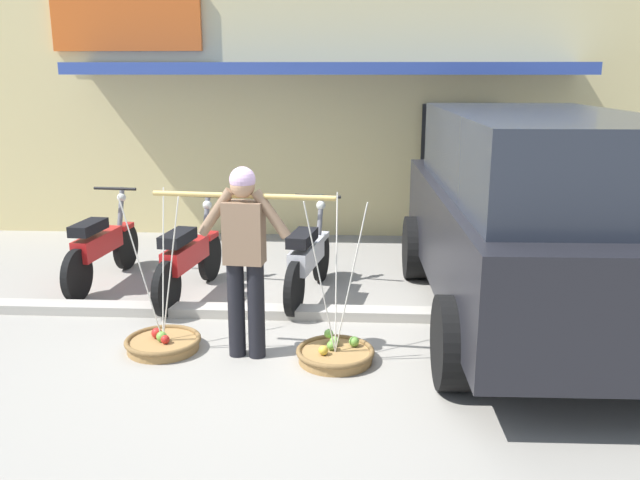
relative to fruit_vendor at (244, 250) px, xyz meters
The scene contains 11 objects.
ground_plane 1.09m from the fruit_vendor, 34.69° to the left, with size 90.00×90.00×0.00m, color gray.
sidewalk_curb 1.40m from the fruit_vendor, 67.76° to the left, with size 20.00×0.24×0.10m, color #AEA89C.
fruit_vendor is the anchor object (origin of this frame).
fruit_basket_left_side 1.20m from the fruit_vendor, ahead, with size 0.69×0.69×1.45m.
fruit_basket_right_side 1.20m from the fruit_vendor, behind, with size 0.69×0.69×1.45m.
motorcycle_nearest_shop 2.87m from the fruit_vendor, 136.65° to the left, with size 0.54×1.82×1.09m.
motorcycle_second_in_row 1.85m from the fruit_vendor, 120.67° to the left, with size 0.54×1.81×1.09m.
motorcycle_third_in_row 1.72m from the fruit_vendor, 74.92° to the left, with size 0.55×1.81×1.09m.
parked_truck 2.82m from the fruit_vendor, 19.30° to the left, with size 2.23×4.84×2.10m.
storefront_building 7.11m from the fruit_vendor, 85.92° to the left, with size 13.00×6.00×4.20m.
wooden_crate 3.83m from the fruit_vendor, 55.43° to the left, with size 0.44×0.36×0.32m, color olive.
Camera 1 is at (0.56, -5.69, 2.46)m, focal length 37.08 mm.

